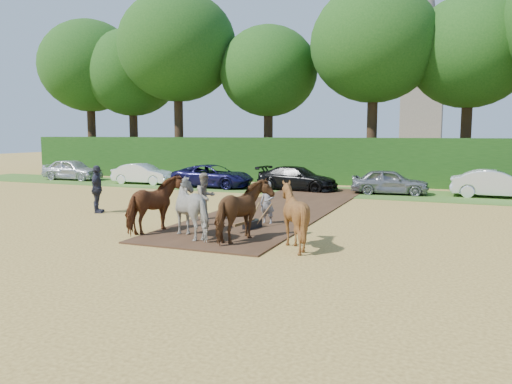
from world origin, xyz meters
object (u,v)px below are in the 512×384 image
object	(u,v)px
parked_cars	(337,180)
church	(424,51)
plough_team	(222,210)
spectator_far	(97,189)
spectator_near	(205,197)

from	to	relation	value
parked_cars	church	xyz separation A→B (m)	(1.64, 41.11, 13.04)
plough_team	church	bearing A→B (deg)	87.76
spectator_far	plough_team	bearing A→B (deg)	-136.88
plough_team	parked_cars	distance (m)	13.69
spectator_near	spectator_far	distance (m)	5.03
spectator_far	parked_cars	world-z (taller)	spectator_far
spectator_near	spectator_far	xyz separation A→B (m)	(-5.03, -0.03, 0.08)
spectator_far	parked_cars	bearing A→B (deg)	-60.30
church	parked_cars	bearing A→B (deg)	-92.28
spectator_near	church	bearing A→B (deg)	19.18
spectator_far	plough_team	size ratio (longest dim) A/B	0.31
parked_cars	church	bearing A→B (deg)	87.72
spectator_near	parked_cars	distance (m)	11.16
spectator_near	church	xyz separation A→B (m)	(4.20, 51.97, 12.83)
spectator_near	plough_team	world-z (taller)	plough_team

